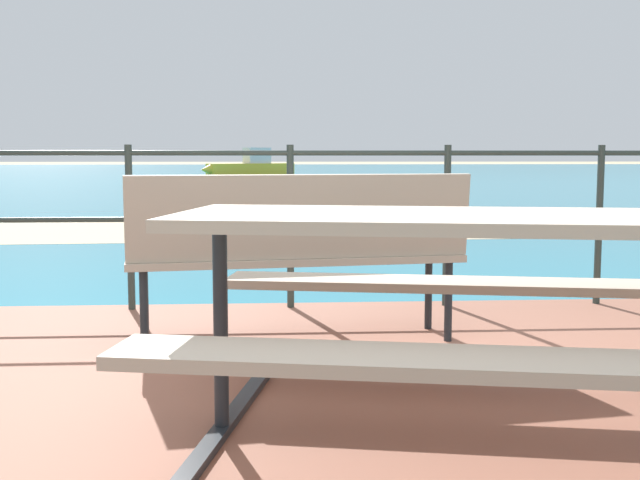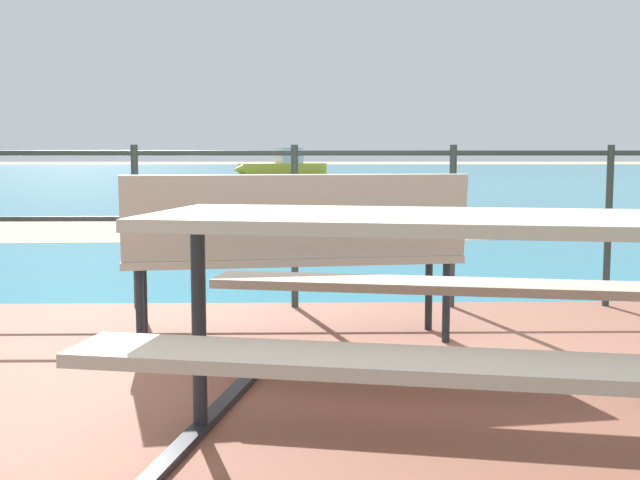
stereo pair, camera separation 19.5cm
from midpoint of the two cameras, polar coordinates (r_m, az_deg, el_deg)
The scene contains 8 objects.
ground_plane at distance 2.68m, azimuth -0.15°, elevation -16.04°, with size 240.00×240.00×0.00m, color tan.
patio_paving at distance 2.67m, azimuth -0.15°, elevation -15.45°, with size 6.40×5.20×0.06m, color #935B47.
sea_water at distance 42.49m, azimuth -1.18°, elevation 4.73°, with size 90.00×90.00×0.01m, color teal.
beach_strip at distance 10.88m, azimuth -0.99°, elevation 0.79°, with size 54.00×3.22×0.01m, color beige.
picnic_table at distance 2.59m, azimuth 10.56°, elevation -2.19°, with size 2.10×1.82×0.76m.
park_bench at distance 3.95m, azimuth -0.33°, elevation -0.18°, with size 1.72×0.65×0.86m.
railing_fence at distance 4.95m, azimuth -0.69°, elevation 2.33°, with size 5.94×0.04×1.01m.
boat_mid at distance 40.55m, azimuth -2.54°, elevation 5.29°, with size 4.75×3.33×1.38m.
Camera 2 is at (0.05, -2.49, 1.01)m, focal length 44.82 mm.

